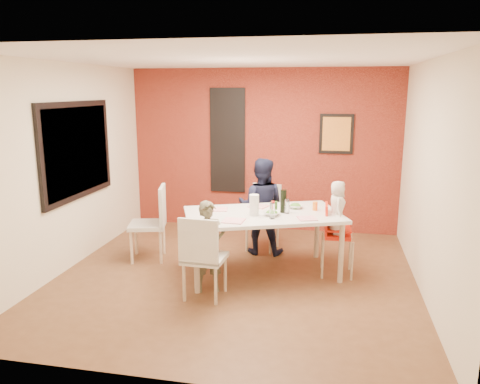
% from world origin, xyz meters
% --- Properties ---
extents(ground, '(4.50, 4.50, 0.00)m').
position_xyz_m(ground, '(0.00, 0.00, 0.00)').
color(ground, brown).
rests_on(ground, ground).
extents(ceiling, '(4.50, 4.50, 0.02)m').
position_xyz_m(ceiling, '(0.00, 0.00, 2.70)').
color(ceiling, white).
rests_on(ceiling, wall_back).
extents(wall_back, '(4.50, 0.02, 2.70)m').
position_xyz_m(wall_back, '(0.00, 2.25, 1.35)').
color(wall_back, '#F0E6C7').
rests_on(wall_back, ground).
extents(wall_front, '(4.50, 0.02, 2.70)m').
position_xyz_m(wall_front, '(0.00, -2.25, 1.35)').
color(wall_front, '#F0E6C7').
rests_on(wall_front, ground).
extents(wall_left, '(0.02, 4.50, 2.70)m').
position_xyz_m(wall_left, '(-2.25, 0.00, 1.35)').
color(wall_left, '#F0E6C7').
rests_on(wall_left, ground).
extents(wall_right, '(0.02, 4.50, 2.70)m').
position_xyz_m(wall_right, '(2.25, 0.00, 1.35)').
color(wall_right, '#F0E6C7').
rests_on(wall_right, ground).
extents(brick_accent_wall, '(4.50, 0.02, 2.70)m').
position_xyz_m(brick_accent_wall, '(0.00, 2.23, 1.35)').
color(brick_accent_wall, maroon).
rests_on(brick_accent_wall, ground).
extents(picture_window_frame, '(0.05, 1.70, 1.30)m').
position_xyz_m(picture_window_frame, '(-2.22, 0.20, 1.55)').
color(picture_window_frame, black).
rests_on(picture_window_frame, wall_left).
extents(picture_window_pane, '(0.02, 1.55, 1.15)m').
position_xyz_m(picture_window_pane, '(-2.21, 0.20, 1.55)').
color(picture_window_pane, black).
rests_on(picture_window_pane, wall_left).
extents(glassblock_strip, '(0.55, 0.03, 1.70)m').
position_xyz_m(glassblock_strip, '(-0.60, 2.21, 1.50)').
color(glassblock_strip, silver).
rests_on(glassblock_strip, wall_back).
extents(glassblock_surround, '(0.60, 0.03, 1.76)m').
position_xyz_m(glassblock_surround, '(-0.60, 2.21, 1.50)').
color(glassblock_surround, black).
rests_on(glassblock_surround, wall_back).
extents(art_print_frame, '(0.54, 0.03, 0.64)m').
position_xyz_m(art_print_frame, '(1.20, 2.21, 1.65)').
color(art_print_frame, black).
rests_on(art_print_frame, wall_back).
extents(art_print_canvas, '(0.44, 0.01, 0.54)m').
position_xyz_m(art_print_canvas, '(1.20, 2.19, 1.65)').
color(art_print_canvas, gold).
rests_on(art_print_canvas, wall_back).
extents(dining_table, '(2.21, 1.71, 0.81)m').
position_xyz_m(dining_table, '(0.32, 0.19, 0.74)').
color(dining_table, silver).
rests_on(dining_table, ground).
extents(chair_near, '(0.48, 0.48, 0.98)m').
position_xyz_m(chair_near, '(-0.23, -0.72, 0.55)').
color(chair_near, silver).
rests_on(chair_near, ground).
extents(chair_far, '(0.51, 0.51, 0.96)m').
position_xyz_m(chair_far, '(0.19, 1.22, 0.54)').
color(chair_far, silver).
rests_on(chair_far, ground).
extents(chair_left, '(0.59, 0.59, 1.05)m').
position_xyz_m(chair_left, '(-1.25, 0.42, 0.59)').
color(chair_left, silver).
rests_on(chair_left, ground).
extents(high_chair, '(0.41, 0.41, 0.93)m').
position_xyz_m(high_chair, '(1.22, 0.35, 0.56)').
color(high_chair, red).
rests_on(high_chair, ground).
extents(child_near, '(0.46, 0.38, 1.10)m').
position_xyz_m(child_near, '(-0.22, -0.47, 0.55)').
color(child_near, brown).
rests_on(child_near, ground).
extents(child_far, '(0.68, 0.53, 1.40)m').
position_xyz_m(child_far, '(0.17, 0.98, 0.70)').
color(child_far, black).
rests_on(child_far, ground).
extents(toddler, '(0.24, 0.35, 0.68)m').
position_xyz_m(toddler, '(1.24, 0.35, 0.89)').
color(toddler, beige).
rests_on(toddler, high_chair).
extents(plate_near_left, '(0.26, 0.26, 0.01)m').
position_xyz_m(plate_near_left, '(0.03, -0.25, 0.82)').
color(plate_near_left, white).
rests_on(plate_near_left, dining_table).
extents(plate_far_mid, '(0.29, 0.29, 0.01)m').
position_xyz_m(plate_far_mid, '(0.21, 0.51, 0.82)').
color(plate_far_mid, silver).
rests_on(plate_far_mid, dining_table).
extents(plate_near_right, '(0.27, 0.27, 0.01)m').
position_xyz_m(plate_near_right, '(0.89, 0.03, 0.82)').
color(plate_near_right, white).
rests_on(plate_near_right, dining_table).
extents(plate_far_left, '(0.27, 0.27, 0.01)m').
position_xyz_m(plate_far_left, '(-0.28, 0.25, 0.82)').
color(plate_far_left, white).
rests_on(plate_far_left, dining_table).
extents(salad_bowl_a, '(0.21, 0.21, 0.05)m').
position_xyz_m(salad_bowl_a, '(0.45, 0.11, 0.84)').
color(salad_bowl_a, silver).
rests_on(salad_bowl_a, dining_table).
extents(salad_bowl_b, '(0.20, 0.20, 0.05)m').
position_xyz_m(salad_bowl_b, '(0.70, 0.53, 0.84)').
color(salad_bowl_b, silver).
rests_on(salad_bowl_b, dining_table).
extents(wine_bottle, '(0.08, 0.08, 0.30)m').
position_xyz_m(wine_bottle, '(0.57, 0.28, 0.96)').
color(wine_bottle, black).
rests_on(wine_bottle, dining_table).
extents(wine_glass_a, '(0.07, 0.07, 0.19)m').
position_xyz_m(wine_glass_a, '(0.47, -0.04, 0.91)').
color(wine_glass_a, white).
rests_on(wine_glass_a, dining_table).
extents(wine_glass_b, '(0.06, 0.06, 0.19)m').
position_xyz_m(wine_glass_b, '(0.62, 0.25, 0.90)').
color(wine_glass_b, white).
rests_on(wine_glass_b, dining_table).
extents(paper_towel_roll, '(0.12, 0.12, 0.26)m').
position_xyz_m(paper_towel_roll, '(0.23, 0.06, 0.94)').
color(paper_towel_roll, white).
rests_on(paper_towel_roll, dining_table).
extents(condiment_red, '(0.04, 0.04, 0.15)m').
position_xyz_m(condiment_red, '(0.44, 0.25, 0.89)').
color(condiment_red, red).
rests_on(condiment_red, dining_table).
extents(condiment_green, '(0.03, 0.03, 0.13)m').
position_xyz_m(condiment_green, '(0.47, 0.32, 0.88)').
color(condiment_green, '#397727').
rests_on(condiment_green, dining_table).
extents(condiment_brown, '(0.04, 0.04, 0.14)m').
position_xyz_m(condiment_brown, '(0.43, 0.30, 0.88)').
color(condiment_brown, brown).
rests_on(condiment_brown, dining_table).
extents(sippy_cup, '(0.07, 0.07, 0.11)m').
position_xyz_m(sippy_cup, '(0.96, 0.47, 0.87)').
color(sippy_cup, orange).
rests_on(sippy_cup, dining_table).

